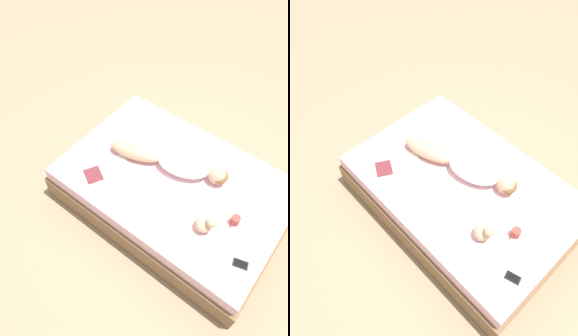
% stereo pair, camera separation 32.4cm
% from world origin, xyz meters
% --- Properties ---
extents(ground_plane, '(12.00, 12.00, 0.00)m').
position_xyz_m(ground_plane, '(0.00, 0.00, 0.00)').
color(ground_plane, '#9E8466').
extents(bed, '(1.57, 2.32, 0.46)m').
position_xyz_m(bed, '(0.00, 0.00, 0.22)').
color(bed, brown).
rests_on(bed, ground_plane).
extents(person, '(0.55, 1.28, 0.20)m').
position_xyz_m(person, '(-0.09, -0.10, 0.55)').
color(person, tan).
rests_on(person, bed).
extents(open_magazine, '(0.59, 0.50, 0.01)m').
position_xyz_m(open_magazine, '(0.38, -0.62, 0.46)').
color(open_magazine, white).
rests_on(open_magazine, bed).
extents(coffee_mug, '(0.11, 0.08, 0.09)m').
position_xyz_m(coffee_mug, '(0.08, 0.73, 0.50)').
color(coffee_mug, '#993D33').
rests_on(coffee_mug, bed).
extents(cell_phone, '(0.11, 0.15, 0.01)m').
position_xyz_m(cell_phone, '(0.40, 0.96, 0.46)').
color(cell_phone, black).
rests_on(cell_phone, bed).
extents(plush_toy, '(0.18, 0.19, 0.23)m').
position_xyz_m(plush_toy, '(0.31, 0.54, 0.55)').
color(plush_toy, '#D1B289').
rests_on(plush_toy, bed).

